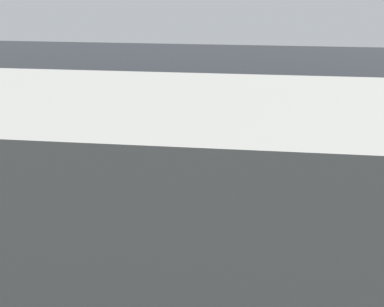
{
  "coord_description": "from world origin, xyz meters",
  "views": [
    {
      "loc": [
        -0.36,
        14.73,
        6.74
      ],
      "look_at": [
        1.23,
        0.99,
        0.9
      ],
      "focal_mm": 40.0,
      "sensor_mm": 36.0,
      "label": 1
    }
  ],
  "objects_px": {
    "moving_hatchback": "(250,137)",
    "pedestrian": "(84,161)",
    "fire_hydrant": "(105,182)",
    "sign_post": "(81,167)"
  },
  "relations": [
    {
      "from": "moving_hatchback",
      "to": "pedestrian",
      "type": "xyz_separation_m",
      "value": [
        5.51,
        2.74,
        -0.07
      ]
    },
    {
      "from": "moving_hatchback",
      "to": "fire_hydrant",
      "type": "height_order",
      "value": "moving_hatchback"
    },
    {
      "from": "fire_hydrant",
      "to": "sign_post",
      "type": "distance_m",
      "value": 1.89
    },
    {
      "from": "moving_hatchback",
      "to": "fire_hydrant",
      "type": "relative_size",
      "value": 5.23
    },
    {
      "from": "pedestrian",
      "to": "sign_post",
      "type": "height_order",
      "value": "sign_post"
    },
    {
      "from": "moving_hatchback",
      "to": "fire_hydrant",
      "type": "distance_m",
      "value": 5.68
    },
    {
      "from": "sign_post",
      "to": "pedestrian",
      "type": "bearing_deg",
      "value": -71.74
    },
    {
      "from": "pedestrian",
      "to": "sign_post",
      "type": "relative_size",
      "value": 0.68
    },
    {
      "from": "moving_hatchback",
      "to": "sign_post",
      "type": "relative_size",
      "value": 1.75
    },
    {
      "from": "fire_hydrant",
      "to": "pedestrian",
      "type": "distance_m",
      "value": 0.99
    }
  ]
}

